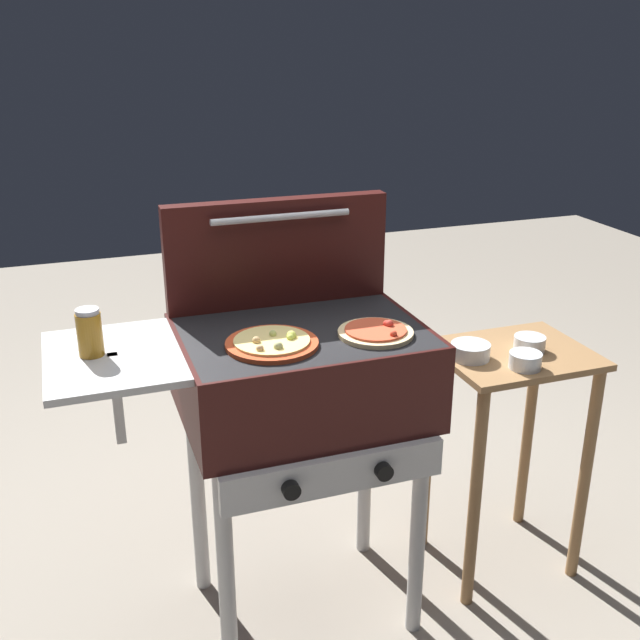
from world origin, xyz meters
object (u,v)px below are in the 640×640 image
object	(u,v)px
grill	(298,381)
topping_bowl_middle	(529,344)
sauce_jar	(90,333)
prep_table	(509,415)
pizza_cheese	(272,343)
pizza_pepperoni	(376,332)
topping_bowl_near	(471,352)
topping_bowl_far	(525,361)

from	to	relation	value
grill	topping_bowl_middle	world-z (taller)	grill
sauce_jar	prep_table	size ratio (longest dim) A/B	0.16
sauce_jar	pizza_cheese	bearing A→B (deg)	-12.46
pizza_pepperoni	sauce_jar	bearing A→B (deg)	170.82
topping_bowl_near	topping_bowl_far	world-z (taller)	same
sauce_jar	topping_bowl_far	distance (m)	1.17
sauce_jar	topping_bowl_middle	xyz separation A→B (m)	(1.23, -0.02, -0.19)
sauce_jar	topping_bowl_middle	distance (m)	1.24
pizza_pepperoni	sauce_jar	xyz separation A→B (m)	(-0.69, 0.11, 0.05)
topping_bowl_middle	pizza_cheese	bearing A→B (deg)	-174.94
grill	prep_table	bearing A→B (deg)	0.37
sauce_jar	topping_bowl_middle	bearing A→B (deg)	-1.03
grill	topping_bowl_near	distance (m)	0.52
topping_bowl_near	topping_bowl_far	size ratio (longest dim) A/B	1.25
pizza_pepperoni	topping_bowl_far	world-z (taller)	pizza_pepperoni
sauce_jar	topping_bowl_near	xyz separation A→B (m)	(1.03, -0.02, -0.19)
pizza_cheese	prep_table	distance (m)	0.86
pizza_pepperoni	sauce_jar	size ratio (longest dim) A/B	1.65
pizza_cheese	topping_bowl_far	bearing A→B (deg)	-2.24
grill	prep_table	world-z (taller)	grill
pizza_cheese	topping_bowl_near	xyz separation A→B (m)	(0.61, 0.08, -0.15)
prep_table	topping_bowl_near	world-z (taller)	topping_bowl_near
pizza_cheese	grill	bearing A→B (deg)	40.63
sauce_jar	topping_bowl_far	xyz separation A→B (m)	(1.15, -0.12, -0.19)
pizza_cheese	topping_bowl_middle	distance (m)	0.82
grill	pizza_pepperoni	xyz separation A→B (m)	(0.18, -0.10, 0.15)
pizza_cheese	sauce_jar	size ratio (longest dim) A/B	1.97
prep_table	topping_bowl_near	bearing A→B (deg)	-178.75
prep_table	topping_bowl_near	xyz separation A→B (m)	(-0.15, -0.00, 0.23)
grill	pizza_cheese	world-z (taller)	pizza_cheese
sauce_jar	topping_bowl_far	size ratio (longest dim) A/B	1.29
prep_table	topping_bowl_middle	bearing A→B (deg)	-13.73
prep_table	grill	bearing A→B (deg)	-179.63
sauce_jar	topping_bowl_middle	world-z (taller)	sauce_jar
pizza_pepperoni	topping_bowl_far	size ratio (longest dim) A/B	2.13
topping_bowl_far	topping_bowl_middle	world-z (taller)	same
topping_bowl_middle	pizza_pepperoni	bearing A→B (deg)	-170.45
sauce_jar	prep_table	distance (m)	1.26
grill	prep_table	distance (m)	0.71
prep_table	pizza_cheese	bearing A→B (deg)	-173.94
prep_table	topping_bowl_far	size ratio (longest dim) A/B	8.18
grill	sauce_jar	xyz separation A→B (m)	(-0.51, 0.02, 0.20)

